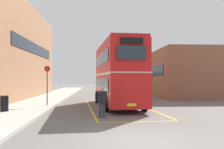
# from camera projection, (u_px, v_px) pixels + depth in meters

# --- Properties ---
(ground_plane) EXTENTS (135.60, 135.60, 0.00)m
(ground_plane) POSITION_uv_depth(u_px,v_px,m) (112.00, 102.00, 22.83)
(ground_plane) COLOR #66605B
(sidewalk_left) EXTENTS (4.00, 57.60, 0.14)m
(sidewalk_left) POSITION_uv_depth(u_px,v_px,m) (45.00, 99.00, 24.86)
(sidewalk_left) COLOR #B2ADA3
(sidewalk_left) RESTS_ON ground
(brick_building_left) EXTENTS (6.51, 20.35, 9.70)m
(brick_building_left) POSITION_uv_depth(u_px,v_px,m) (5.00, 53.00, 27.18)
(brick_building_left) COLOR #AD7A56
(brick_building_left) RESTS_ON ground
(depot_building_right) EXTENTS (8.91, 16.55, 5.40)m
(depot_building_right) POSITION_uv_depth(u_px,v_px,m) (185.00, 74.00, 32.60)
(depot_building_right) COLOR brown
(depot_building_right) RESTS_ON ground
(double_decker_bus) EXTENTS (3.42, 9.88, 4.75)m
(double_decker_bus) POSITION_uv_depth(u_px,v_px,m) (117.00, 73.00, 19.14)
(double_decker_bus) COLOR black
(double_decker_bus) RESTS_ON ground
(single_deck_bus) EXTENTS (3.33, 9.42, 3.02)m
(single_deck_bus) POSITION_uv_depth(u_px,v_px,m) (125.00, 81.00, 39.06)
(single_deck_bus) COLOR black
(single_deck_bus) RESTS_ON ground
(pedestrian_boarding) EXTENTS (0.55, 0.35, 1.69)m
(pedestrian_boarding) POSITION_uv_depth(u_px,v_px,m) (102.00, 100.00, 13.56)
(pedestrian_boarding) COLOR #2D2D38
(pedestrian_boarding) RESTS_ON ground
(litter_bin) EXTENTS (0.51, 0.51, 0.98)m
(litter_bin) POSITION_uv_depth(u_px,v_px,m) (4.00, 103.00, 15.28)
(litter_bin) COLOR black
(litter_bin) RESTS_ON sidewalk_left
(bus_stop_sign) EXTENTS (0.44, 0.08, 2.93)m
(bus_stop_sign) POSITION_uv_depth(u_px,v_px,m) (47.00, 82.00, 18.68)
(bus_stop_sign) COLOR #4C4C51
(bus_stop_sign) RESTS_ON sidewalk_left
(bay_marking_yellow) EXTENTS (5.21, 12.07, 0.01)m
(bay_marking_yellow) POSITION_uv_depth(u_px,v_px,m) (121.00, 109.00, 17.26)
(bay_marking_yellow) COLOR gold
(bay_marking_yellow) RESTS_ON ground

